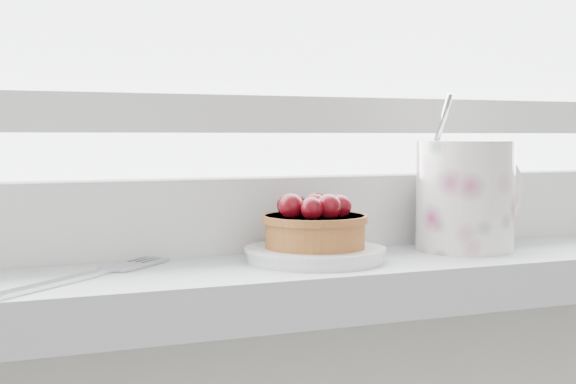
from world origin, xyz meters
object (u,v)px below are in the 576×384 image
raspberry_tart (315,224)px  saucer (315,254)px  floral_mug (467,193)px  fork (77,278)px

raspberry_tart → saucer: bearing=40.2°
raspberry_tart → floral_mug: size_ratio=0.61×
saucer → floral_mug: floral_mug is taller
raspberry_tart → floral_mug: 0.17m
floral_mug → fork: size_ratio=0.87×
floral_mug → fork: (-0.37, -0.03, -0.05)m
raspberry_tart → fork: 0.21m
saucer → floral_mug: (0.17, 0.01, 0.05)m
saucer → fork: 0.21m
saucer → fork: bearing=-175.5°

